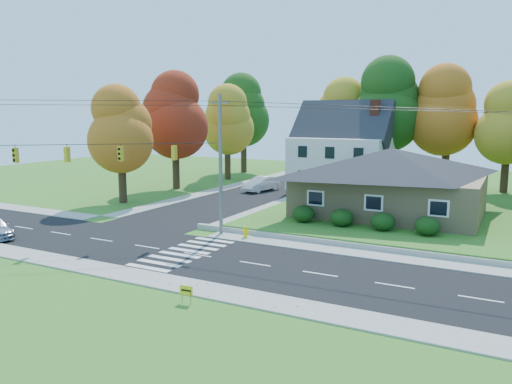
% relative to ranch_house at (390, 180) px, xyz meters
% --- Properties ---
extents(ground, '(120.00, 120.00, 0.00)m').
position_rel_ranch_house_xyz_m(ground, '(-8.00, -16.00, -3.27)').
color(ground, '#3D7923').
extents(road_main, '(90.00, 8.00, 0.02)m').
position_rel_ranch_house_xyz_m(road_main, '(-8.00, -16.00, -3.26)').
color(road_main, black).
rests_on(road_main, ground).
extents(road_cross, '(8.00, 44.00, 0.02)m').
position_rel_ranch_house_xyz_m(road_cross, '(-16.00, 10.00, -3.25)').
color(road_cross, black).
rests_on(road_cross, ground).
extents(sidewalk_north, '(90.00, 2.00, 0.08)m').
position_rel_ranch_house_xyz_m(sidewalk_north, '(-8.00, -11.00, -3.23)').
color(sidewalk_north, '#9C9A90').
rests_on(sidewalk_north, ground).
extents(sidewalk_south, '(90.00, 2.00, 0.08)m').
position_rel_ranch_house_xyz_m(sidewalk_south, '(-8.00, -21.00, -3.23)').
color(sidewalk_south, '#9C9A90').
rests_on(sidewalk_south, ground).
extents(lawn, '(30.00, 30.00, 0.50)m').
position_rel_ranch_house_xyz_m(lawn, '(5.00, 5.00, -3.02)').
color(lawn, '#3D7923').
rests_on(lawn, ground).
extents(ranch_house, '(14.60, 10.60, 5.40)m').
position_rel_ranch_house_xyz_m(ranch_house, '(0.00, 0.00, 0.00)').
color(ranch_house, tan).
rests_on(ranch_house, lawn).
extents(colonial_house, '(10.40, 8.40, 9.60)m').
position_rel_ranch_house_xyz_m(colonial_house, '(-7.96, 12.00, 1.32)').
color(colonial_house, silver).
rests_on(colonial_house, lawn).
extents(hedge_row, '(10.70, 1.70, 1.27)m').
position_rel_ranch_house_xyz_m(hedge_row, '(-0.50, -6.20, -2.13)').
color(hedge_row, '#163A10').
rests_on(hedge_row, lawn).
extents(traffic_infrastructure, '(38.10, 10.66, 10.00)m').
position_rel_ranch_house_xyz_m(traffic_infrastructure, '(-8.15, -14.65, 1.88)').
color(traffic_infrastructure, '#666059').
rests_on(traffic_infrastructure, ground).
extents(tree_lot_0, '(6.72, 6.72, 12.51)m').
position_rel_ranch_house_xyz_m(tree_lot_0, '(-10.00, 18.00, 5.04)').
color(tree_lot_0, '#3F2A19').
rests_on(tree_lot_0, lawn).
extents(tree_lot_1, '(7.84, 7.84, 14.60)m').
position_rel_ranch_house_xyz_m(tree_lot_1, '(-4.00, 17.00, 6.35)').
color(tree_lot_1, '#3F2A19').
rests_on(tree_lot_1, lawn).
extents(tree_lot_2, '(7.28, 7.28, 13.56)m').
position_rel_ranch_house_xyz_m(tree_lot_2, '(2.00, 18.00, 5.70)').
color(tree_lot_2, '#3F2A19').
rests_on(tree_lot_2, lawn).
extents(tree_lot_3, '(6.16, 6.16, 11.47)m').
position_rel_ranch_house_xyz_m(tree_lot_3, '(8.00, 17.00, 4.39)').
color(tree_lot_3, '#3F2A19').
rests_on(tree_lot_3, lawn).
extents(tree_west_0, '(6.16, 6.16, 11.47)m').
position_rel_ranch_house_xyz_m(tree_west_0, '(-25.00, -4.00, 3.89)').
color(tree_west_0, '#3F2A19').
rests_on(tree_west_0, ground).
extents(tree_west_1, '(7.28, 7.28, 13.56)m').
position_rel_ranch_house_xyz_m(tree_west_1, '(-26.00, 6.00, 5.20)').
color(tree_west_1, '#3F2A19').
rests_on(tree_west_1, ground).
extents(tree_west_2, '(6.72, 6.72, 12.51)m').
position_rel_ranch_house_xyz_m(tree_west_2, '(-25.00, 16.00, 4.54)').
color(tree_west_2, '#3F2A19').
rests_on(tree_west_2, ground).
extents(tree_west_3, '(7.84, 7.84, 14.60)m').
position_rel_ranch_house_xyz_m(tree_west_3, '(-27.00, 24.00, 5.85)').
color(tree_west_3, '#3F2A19').
rests_on(tree_west_3, ground).
extents(white_car, '(2.74, 5.20, 1.63)m').
position_rel_ranch_house_xyz_m(white_car, '(-16.26, 8.72, -2.43)').
color(white_car, white).
rests_on(white_car, road_cross).
extents(fire_hydrant, '(0.51, 0.39, 0.89)m').
position_rel_ranch_house_xyz_m(fire_hydrant, '(-7.42, -10.92, -2.84)').
color(fire_hydrant, '#E9D700').
rests_on(fire_hydrant, ground).
extents(yard_sign, '(0.67, 0.09, 0.83)m').
position_rel_ranch_house_xyz_m(yard_sign, '(-3.97, -22.80, -2.67)').
color(yard_sign, black).
rests_on(yard_sign, ground).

